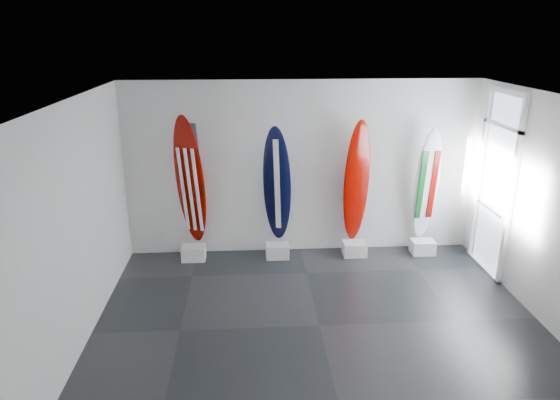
{
  "coord_description": "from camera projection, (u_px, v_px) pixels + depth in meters",
  "views": [
    {
      "loc": [
        -0.89,
        -5.82,
        3.77
      ],
      "look_at": [
        -0.44,
        1.4,
        1.31
      ],
      "focal_mm": 32.39,
      "sensor_mm": 36.0,
      "label": 1
    }
  ],
  "objects": [
    {
      "name": "surfboard_italy",
      "position": [
        427.0,
        185.0,
        8.64
      ],
      "size": [
        0.48,
        0.33,
        2.0
      ],
      "primitive_type": "ellipsoid",
      "rotation": [
        0.1,
        0.0,
        0.13
      ],
      "color": "white",
      "rests_on": "display_block_italy"
    },
    {
      "name": "display_block_navy",
      "position": [
        277.0,
        251.0,
        8.76
      ],
      "size": [
        0.4,
        0.3,
        0.24
      ],
      "primitive_type": "cube",
      "color": "white",
      "rests_on": "floor"
    },
    {
      "name": "wall_front",
      "position": [
        368.0,
        337.0,
        3.92
      ],
      "size": [
        6.0,
        0.0,
        6.0
      ],
      "primitive_type": "plane",
      "rotation": [
        -1.57,
        0.0,
        0.0
      ],
      "color": "silver",
      "rests_on": "ground"
    },
    {
      "name": "surfboard_navy",
      "position": [
        277.0,
        185.0,
        8.48
      ],
      "size": [
        0.56,
        0.54,
        2.09
      ],
      "primitive_type": "ellipsoid",
      "rotation": [
        0.17,
        0.0,
        -0.23
      ],
      "color": "black",
      "rests_on": "display_block_navy"
    },
    {
      "name": "wall_left",
      "position": [
        77.0,
        227.0,
        6.1
      ],
      "size": [
        0.0,
        5.0,
        5.0
      ],
      "primitive_type": "plane",
      "rotation": [
        1.57,
        0.0,
        1.57
      ],
      "color": "silver",
      "rests_on": "ground"
    },
    {
      "name": "display_block_swiss",
      "position": [
        354.0,
        249.0,
        8.84
      ],
      "size": [
        0.4,
        0.3,
        0.24
      ],
      "primitive_type": "cube",
      "color": "white",
      "rests_on": "floor"
    },
    {
      "name": "display_block_usa",
      "position": [
        194.0,
        253.0,
        8.67
      ],
      "size": [
        0.4,
        0.3,
        0.24
      ],
      "primitive_type": "cube",
      "color": "white",
      "rests_on": "floor"
    },
    {
      "name": "wall_back",
      "position": [
        302.0,
        169.0,
        8.64
      ],
      "size": [
        6.0,
        0.0,
        6.0
      ],
      "primitive_type": "plane",
      "rotation": [
        1.57,
        0.0,
        0.0
      ],
      "color": "silver",
      "rests_on": "ground"
    },
    {
      "name": "ceiling",
      "position": [
        326.0,
        99.0,
        5.8
      ],
      "size": [
        6.0,
        6.0,
        0.0
      ],
      "primitive_type": "plane",
      "rotation": [
        3.14,
        0.0,
        0.0
      ],
      "color": "white",
      "rests_on": "wall_back"
    },
    {
      "name": "floor",
      "position": [
        319.0,
        326.0,
        6.76
      ],
      "size": [
        6.0,
        6.0,
        0.0
      ],
      "primitive_type": "plane",
      "color": "black",
      "rests_on": "ground"
    },
    {
      "name": "wall_outlet",
      "position": [
        162.0,
        235.0,
        8.85
      ],
      "size": [
        0.09,
        0.02,
        0.13
      ],
      "primitive_type": "cube",
      "color": "silver",
      "rests_on": "wall_back"
    },
    {
      "name": "surfboard_usa",
      "position": [
        190.0,
        181.0,
        8.36
      ],
      "size": [
        0.63,
        0.56,
        2.28
      ],
      "primitive_type": "ellipsoid",
      "rotation": [
        0.14,
        0.0,
        -0.36
      ],
      "color": "#810600",
      "rests_on": "display_block_usa"
    },
    {
      "name": "glass_door",
      "position": [
        495.0,
        186.0,
        7.94
      ],
      "size": [
        0.12,
        1.16,
        2.85
      ],
      "primitive_type": null,
      "color": "white",
      "rests_on": "floor"
    },
    {
      "name": "wall_right",
      "position": [
        555.0,
        216.0,
        6.46
      ],
      "size": [
        0.0,
        5.0,
        5.0
      ],
      "primitive_type": "plane",
      "rotation": [
        1.57,
        0.0,
        -1.57
      ],
      "color": "silver",
      "rests_on": "ground"
    },
    {
      "name": "surfboard_swiss",
      "position": [
        357.0,
        182.0,
        8.55
      ],
      "size": [
        0.52,
        0.34,
        2.15
      ],
      "primitive_type": "ellipsoid",
      "rotation": [
        0.05,
        0.0,
        0.32
      ],
      "color": "#810600",
      "rests_on": "display_block_swiss"
    },
    {
      "name": "display_block_italy",
      "position": [
        423.0,
        247.0,
        8.91
      ],
      "size": [
        0.4,
        0.3,
        0.24
      ],
      "primitive_type": "cube",
      "color": "white",
      "rests_on": "floor"
    }
  ]
}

